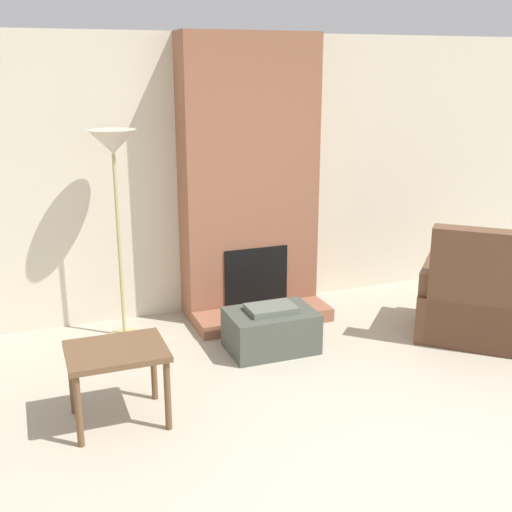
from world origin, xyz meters
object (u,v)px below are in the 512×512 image
object	(u,v)px
armchair	(476,304)
side_table	(117,360)
ottoman	(271,330)
floor_lamp_left	(113,154)

from	to	relation	value
armchair	side_table	xyz separation A→B (m)	(-3.15, -0.30, 0.14)
armchair	side_table	size ratio (longest dim) A/B	1.97
ottoman	armchair	xyz separation A→B (m)	(1.77, -0.40, 0.13)
ottoman	floor_lamp_left	size ratio (longest dim) A/B	0.40
ottoman	side_table	size ratio (longest dim) A/B	1.13
ottoman	armchair	size ratio (longest dim) A/B	0.57
ottoman	floor_lamp_left	distance (m)	1.96
side_table	floor_lamp_left	world-z (taller)	floor_lamp_left
ottoman	floor_lamp_left	bearing A→B (deg)	146.45
ottoman	floor_lamp_left	xyz separation A→B (m)	(-1.11, 0.74, 1.43)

